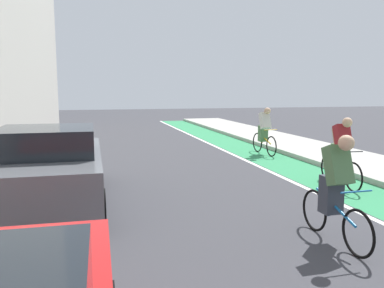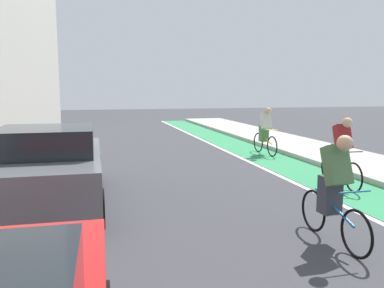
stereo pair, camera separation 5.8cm
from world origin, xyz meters
TOP-DOWN VIEW (x-y plane):
  - ground_plane at (0.00, 12.49)m, footprint 72.54×72.54m
  - bike_lane_paint at (3.33, 14.49)m, footprint 1.60×32.97m
  - lane_divider_stripe at (2.43, 14.49)m, footprint 0.12×32.97m
  - sidewalk_right at (5.47, 14.49)m, footprint 2.67×32.97m
  - parked_sedan_gray at (-3.08, 11.02)m, footprint 2.01×4.38m
  - cyclist_mid at (1.13, 8.02)m, footprint 0.48×1.71m
  - cyclist_trailing at (3.27, 10.98)m, footprint 0.48×1.72m
  - cyclist_far at (3.51, 15.68)m, footprint 0.48×1.74m

SIDE VIEW (x-z plane):
  - ground_plane at x=0.00m, z-range 0.00..0.00m
  - bike_lane_paint at x=3.33m, z-range 0.00..0.00m
  - lane_divider_stripe at x=2.43m, z-range 0.00..0.00m
  - sidewalk_right at x=5.47m, z-range 0.00..0.14m
  - parked_sedan_gray at x=-3.08m, z-range 0.02..1.55m
  - cyclist_mid at x=1.13m, z-range 0.00..1.61m
  - cyclist_far at x=3.51m, z-range 0.00..1.62m
  - cyclist_trailing at x=3.27m, z-range 0.04..1.65m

